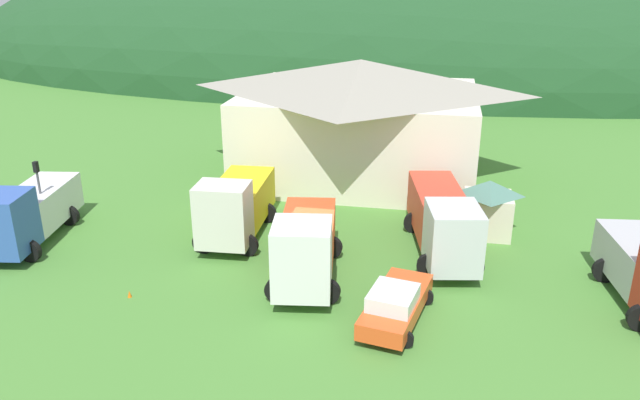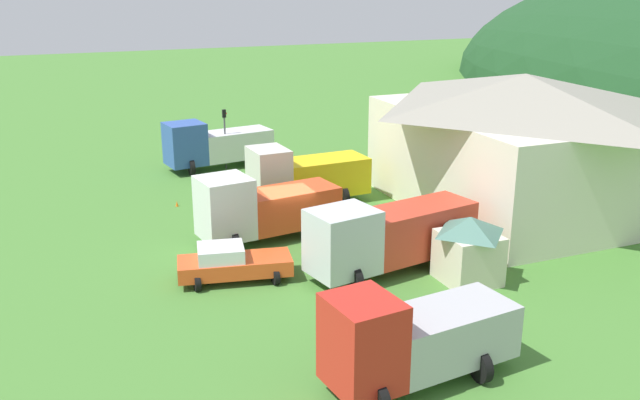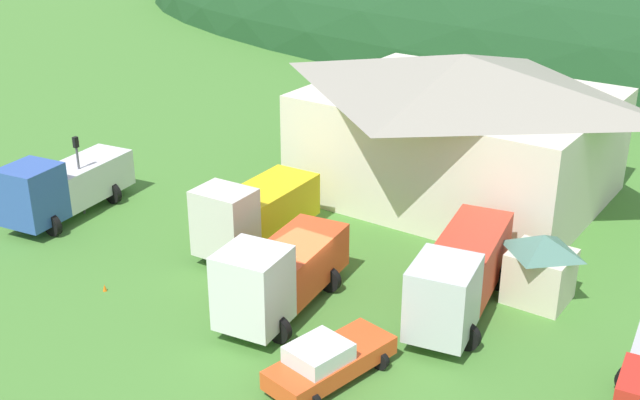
# 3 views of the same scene
# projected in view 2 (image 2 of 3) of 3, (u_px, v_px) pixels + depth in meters

# --- Properties ---
(ground_plane) EXTENTS (200.00, 200.00, 0.00)m
(ground_plane) POSITION_uv_depth(u_px,v_px,m) (289.00, 237.00, 35.93)
(ground_plane) COLOR #477F33
(depot_building) EXTENTS (16.02, 12.95, 7.72)m
(depot_building) POSITION_uv_depth(u_px,v_px,m) (520.00, 140.00, 39.69)
(depot_building) COLOR silver
(depot_building) RESTS_ON ground
(play_shed_cream) EXTENTS (2.63, 2.50, 3.00)m
(play_shed_cream) POSITION_uv_depth(u_px,v_px,m) (469.00, 248.00, 30.34)
(play_shed_cream) COLOR beige
(play_shed_cream) RESTS_ON ground
(box_truck_blue) EXTENTS (3.78, 7.73, 3.43)m
(box_truck_blue) POSITION_uv_depth(u_px,v_px,m) (213.00, 144.00, 48.44)
(box_truck_blue) COLOR #3356AD
(box_truck_blue) RESTS_ON ground
(flatbed_truck_yellow) EXTENTS (3.53, 7.10, 3.63)m
(flatbed_truck_yellow) POSITION_uv_depth(u_px,v_px,m) (303.00, 176.00, 40.54)
(flatbed_truck_yellow) COLOR silver
(flatbed_truck_yellow) RESTS_ON ground
(heavy_rig_white) EXTENTS (3.79, 7.51, 3.59)m
(heavy_rig_white) POSITION_uv_depth(u_px,v_px,m) (260.00, 207.00, 35.04)
(heavy_rig_white) COLOR white
(heavy_rig_white) RESTS_ON ground
(tow_truck_silver) EXTENTS (3.97, 8.59, 3.38)m
(tow_truck_silver) POSITION_uv_depth(u_px,v_px,m) (387.00, 234.00, 31.25)
(tow_truck_silver) COLOR silver
(tow_truck_silver) RESTS_ON ground
(crane_truck_red) EXTENTS (3.56, 6.87, 3.49)m
(crane_truck_red) POSITION_uv_depth(u_px,v_px,m) (411.00, 338.00, 22.49)
(crane_truck_red) COLOR red
(crane_truck_red) RESTS_ON ground
(service_pickup_orange) EXTENTS (2.91, 5.24, 1.66)m
(service_pickup_orange) POSITION_uv_depth(u_px,v_px,m) (232.00, 263.00, 30.62)
(service_pickup_orange) COLOR #E85021
(service_pickup_orange) RESTS_ON ground
(traffic_light_west) EXTENTS (0.20, 0.32, 4.18)m
(traffic_light_west) POSITION_uv_depth(u_px,v_px,m) (225.00, 133.00, 48.07)
(traffic_light_west) COLOR #4C4C51
(traffic_light_west) RESTS_ON ground
(traffic_cone_near_pickup) EXTENTS (0.36, 0.36, 0.63)m
(traffic_cone_near_pickup) POSITION_uv_depth(u_px,v_px,m) (177.00, 206.00, 40.81)
(traffic_cone_near_pickup) COLOR orange
(traffic_cone_near_pickup) RESTS_ON ground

